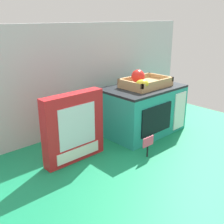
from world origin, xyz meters
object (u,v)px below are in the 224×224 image
object	(u,v)px
toy_microwave	(143,109)
cookie_set_box	(74,128)
price_sign	(148,144)
food_groups_crate	(144,82)

from	to	relation	value
toy_microwave	cookie_set_box	xyz separation A→B (m)	(-0.47, -0.01, 0.03)
cookie_set_box	price_sign	world-z (taller)	cookie_set_box
food_groups_crate	price_sign	xyz separation A→B (m)	(-0.21, -0.22, -0.22)
price_sign	cookie_set_box	bearing A→B (deg)	141.06
toy_microwave	food_groups_crate	distance (m)	0.16
cookie_set_box	price_sign	bearing A→B (deg)	-38.94
toy_microwave	food_groups_crate	size ratio (longest dim) A/B	1.63
toy_microwave	price_sign	distance (m)	0.31
toy_microwave	price_sign	size ratio (longest dim) A/B	4.36
toy_microwave	food_groups_crate	xyz separation A→B (m)	(-0.00, -0.00, 0.16)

